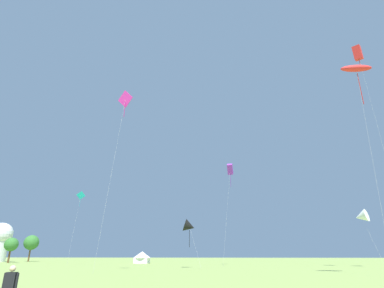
# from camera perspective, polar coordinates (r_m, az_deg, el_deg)

# --- Properties ---
(kite_red_box) EXTENTS (1.99, 2.67, 36.89)m
(kite_red_box) POSITION_cam_1_polar(r_m,az_deg,el_deg) (63.05, 28.72, 14.77)
(kite_red_box) COLOR red
(kite_red_box) RESTS_ON ground
(kite_magenta_diamond) EXTENTS (2.67, 2.54, 24.92)m
(kite_magenta_diamond) POSITION_cam_1_polar(r_m,az_deg,el_deg) (45.97, -12.48, 7.93)
(kite_magenta_diamond) COLOR #E02DA3
(kite_magenta_diamond) RESTS_ON ground
(kite_purple_box) EXTENTS (2.94, 3.12, 20.48)m
(kite_purple_box) POSITION_cam_1_polar(r_m,az_deg,el_deg) (65.72, 7.18, -4.76)
(kite_purple_box) COLOR purple
(kite_purple_box) RESTS_ON ground
(kite_black_delta) EXTENTS (3.28, 2.97, 7.71)m
(kite_black_delta) POSITION_cam_1_polar(r_m,az_deg,el_deg) (52.48, -0.49, -15.26)
(kite_black_delta) COLOR black
(kite_black_delta) RESTS_ON ground
(kite_cyan_diamond) EXTENTS (1.70, 2.00, 14.97)m
(kite_cyan_diamond) POSITION_cam_1_polar(r_m,az_deg,el_deg) (70.62, -20.23, -9.30)
(kite_cyan_diamond) COLOR #1EB7CC
(kite_cyan_diamond) RESTS_ON ground
(kite_white_delta) EXTENTS (3.44, 3.30, 10.04)m
(kite_white_delta) POSITION_cam_1_polar(r_m,az_deg,el_deg) (65.97, 29.25, -11.81)
(kite_white_delta) COLOR white
(kite_white_delta) RESTS_ON ground
(kite_red_parafoil) EXTENTS (3.65, 1.57, 23.74)m
(kite_red_parafoil) POSITION_cam_1_polar(r_m,az_deg,el_deg) (42.28, 28.50, 12.36)
(kite_red_parafoil) COLOR red
(kite_red_parafoil) RESTS_ON ground
(festival_tent_left) EXTENTS (4.22, 4.22, 2.74)m
(festival_tent_left) POSITION_cam_1_polar(r_m,az_deg,el_deg) (80.07, -9.39, -20.20)
(festival_tent_left) COLOR white
(festival_tent_left) RESTS_ON ground
(observatory_dome) EXTENTS (6.40, 6.40, 10.80)m
(observatory_dome) POSITION_cam_1_polar(r_m,az_deg,el_deg) (107.17, -32.45, -14.97)
(observatory_dome) COLOR white
(observatory_dome) RESTS_ON ground
(tree_distant_left) EXTENTS (3.41, 3.41, 6.19)m
(tree_distant_left) POSITION_cam_1_polar(r_m,az_deg,el_deg) (95.29, -30.87, -15.94)
(tree_distant_left) COLOR brown
(tree_distant_left) RESTS_ON ground
(tree_distant_right) EXTENTS (4.36, 4.36, 7.61)m
(tree_distant_right) POSITION_cam_1_polar(r_m,az_deg,el_deg) (108.80, -27.98, -16.08)
(tree_distant_right) COLOR brown
(tree_distant_right) RESTS_ON ground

